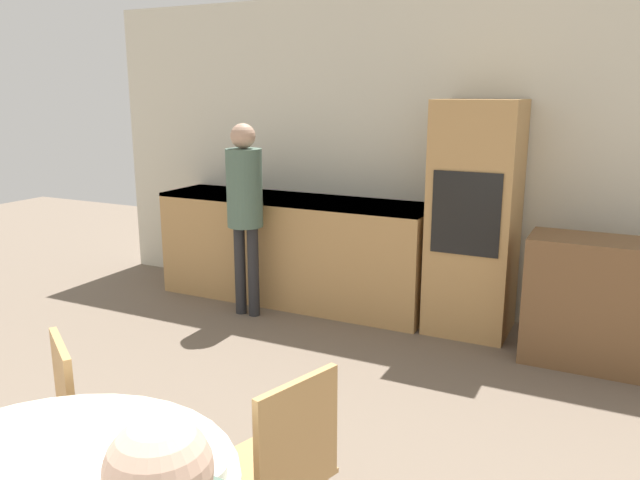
# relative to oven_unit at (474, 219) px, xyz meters

# --- Properties ---
(wall_back) EXTENTS (6.67, 0.05, 2.60)m
(wall_back) POSITION_rel_oven_unit_xyz_m (-0.29, 0.34, 0.42)
(wall_back) COLOR beige
(wall_back) RESTS_ON ground_plane
(kitchen_counter) EXTENTS (2.43, 0.60, 0.93)m
(kitchen_counter) POSITION_rel_oven_unit_xyz_m (-1.56, -0.01, -0.40)
(kitchen_counter) COLOR tan
(kitchen_counter) RESTS_ON ground_plane
(oven_unit) EXTENTS (0.61, 0.59, 1.76)m
(oven_unit) POSITION_rel_oven_unit_xyz_m (0.00, 0.00, 0.00)
(oven_unit) COLOR tan
(oven_unit) RESTS_ON ground_plane
(sideboard) EXTENTS (1.11, 0.45, 0.88)m
(sideboard) POSITION_rel_oven_unit_xyz_m (1.00, -0.28, -0.44)
(sideboard) COLOR brown
(sideboard) RESTS_ON ground_plane
(chair_far_left) EXTENTS (0.55, 0.55, 0.86)m
(chair_far_left) POSITION_rel_oven_unit_xyz_m (-0.98, -3.14, -0.40)
(chair_far_left) COLOR tan
(chair_far_left) RESTS_ON ground_plane
(chair_far_right) EXTENTS (0.50, 0.50, 0.86)m
(chair_far_right) POSITION_rel_oven_unit_xyz_m (-0.03, -2.91, -0.40)
(chair_far_right) COLOR tan
(chair_far_right) RESTS_ON ground_plane
(person_standing) EXTENTS (0.29, 0.29, 1.58)m
(person_standing) POSITION_rel_oven_unit_xyz_m (-1.74, -0.49, 0.11)
(person_standing) COLOR #262628
(person_standing) RESTS_ON ground_plane
(bowl_centre) EXTENTS (0.16, 0.16, 0.04)m
(bowl_centre) POSITION_rel_oven_unit_xyz_m (0.01, -3.42, -0.10)
(bowl_centre) COLOR silver
(bowl_centre) RESTS_ON dining_table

